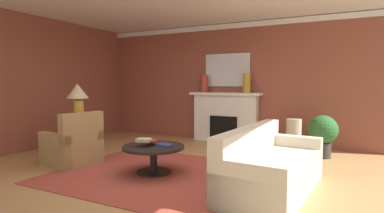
# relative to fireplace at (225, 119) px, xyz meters

# --- Properties ---
(ground_plane) EXTENTS (8.71, 8.71, 0.00)m
(ground_plane) POSITION_rel_fireplace_xyz_m (-0.09, -2.78, -0.58)
(ground_plane) COLOR tan
(wall_fireplace) EXTENTS (7.30, 0.12, 2.93)m
(wall_fireplace) POSITION_rel_fireplace_xyz_m (-0.09, 0.21, 0.89)
(wall_fireplace) COLOR brown
(wall_fireplace) RESTS_ON ground_plane
(wall_window) EXTENTS (0.12, 6.46, 2.93)m
(wall_window) POSITION_rel_fireplace_xyz_m (-3.50, -2.48, 0.89)
(wall_window) COLOR brown
(wall_window) RESTS_ON ground_plane
(crown_moulding) EXTENTS (7.30, 0.08, 0.12)m
(crown_moulding) POSITION_rel_fireplace_xyz_m (-0.09, 0.13, 2.27)
(crown_moulding) COLOR white
(area_rug) EXTENTS (3.03, 2.72, 0.01)m
(area_rug) POSITION_rel_fireplace_xyz_m (-0.09, -3.04, -0.57)
(area_rug) COLOR #993D33
(area_rug) RESTS_ON ground_plane
(fireplace) EXTENTS (1.80, 0.35, 1.22)m
(fireplace) POSITION_rel_fireplace_xyz_m (0.00, 0.00, 0.00)
(fireplace) COLOR white
(fireplace) RESTS_ON ground_plane
(mantel_mirror) EXTENTS (1.15, 0.04, 0.81)m
(mantel_mirror) POSITION_rel_fireplace_xyz_m (0.00, 0.12, 1.20)
(mantel_mirror) COLOR silver
(sofa) EXTENTS (1.08, 2.17, 0.85)m
(sofa) POSITION_rel_fireplace_xyz_m (1.78, -2.99, -0.28)
(sofa) COLOR beige
(sofa) RESTS_ON ground_plane
(armchair_near_window) EXTENTS (0.92, 0.92, 0.95)m
(armchair_near_window) POSITION_rel_fireplace_xyz_m (-1.69, -3.22, -0.27)
(armchair_near_window) COLOR #9E7A4C
(armchair_near_window) RESTS_ON ground_plane
(coffee_table) EXTENTS (1.00, 1.00, 0.45)m
(coffee_table) POSITION_rel_fireplace_xyz_m (-0.09, -3.04, -0.24)
(coffee_table) COLOR black
(coffee_table) RESTS_ON ground_plane
(side_table) EXTENTS (0.56, 0.56, 0.70)m
(side_table) POSITION_rel_fireplace_xyz_m (-2.22, -2.60, -0.18)
(side_table) COLOR black
(side_table) RESTS_ON ground_plane
(table_lamp) EXTENTS (0.44, 0.44, 0.75)m
(table_lamp) POSITION_rel_fireplace_xyz_m (-2.22, -2.60, 0.65)
(table_lamp) COLOR #B28E38
(table_lamp) RESTS_ON side_table
(vase_on_side_table) EXTENTS (0.20, 0.20, 0.40)m
(vase_on_side_table) POSITION_rel_fireplace_xyz_m (-2.07, -2.72, 0.32)
(vase_on_side_table) COLOR #B7892D
(vase_on_side_table) RESTS_ON side_table
(vase_tall_corner) EXTENTS (0.32, 0.32, 0.70)m
(vase_tall_corner) POSITION_rel_fireplace_xyz_m (1.68, -0.30, -0.23)
(vase_tall_corner) COLOR beige
(vase_tall_corner) RESTS_ON ground_plane
(vase_mantel_left) EXTENTS (0.19, 0.19, 0.43)m
(vase_mantel_left) POSITION_rel_fireplace_xyz_m (-0.55, -0.05, 0.86)
(vase_mantel_left) COLOR #9E3328
(vase_mantel_left) RESTS_ON fireplace
(vase_mantel_right) EXTENTS (0.18, 0.18, 0.46)m
(vase_mantel_right) POSITION_rel_fireplace_xyz_m (0.55, -0.05, 0.88)
(vase_mantel_right) COLOR #B7892D
(vase_mantel_right) RESTS_ON fireplace
(book_red_cover) EXTENTS (0.28, 0.21, 0.04)m
(book_red_cover) POSITION_rel_fireplace_xyz_m (0.08, -2.98, -0.11)
(book_red_cover) COLOR navy
(book_red_cover) RESTS_ON coffee_table
(book_art_folio) EXTENTS (0.21, 0.18, 0.04)m
(book_art_folio) POSITION_rel_fireplace_xyz_m (-0.19, -2.94, -0.07)
(book_art_folio) COLOR maroon
(book_art_folio) RESTS_ON coffee_table
(book_small_novel) EXTENTS (0.27, 0.24, 0.05)m
(book_small_novel) POSITION_rel_fireplace_xyz_m (-0.20, -3.13, -0.03)
(book_small_novel) COLOR tan
(book_small_novel) RESTS_ON coffee_table
(potted_plant) EXTENTS (0.56, 0.56, 0.83)m
(potted_plant) POSITION_rel_fireplace_xyz_m (2.28, -0.66, -0.09)
(potted_plant) COLOR #333333
(potted_plant) RESTS_ON ground_plane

